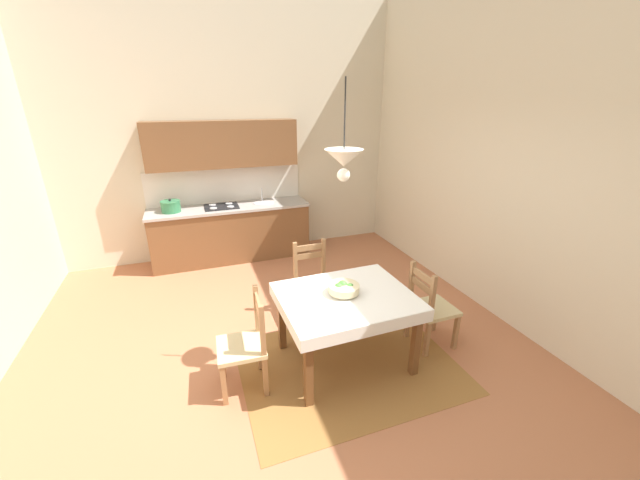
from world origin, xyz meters
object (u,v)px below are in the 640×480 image
kitchen_cabinetry (229,208)px  fruit_bowl (344,288)px  dining_chair_tv_side (246,345)px  dining_chair_window_side (430,308)px  dining_table (346,307)px  dining_chair_kitchen_side (313,282)px  pendant_lamp (344,159)px

kitchen_cabinetry → fruit_bowl: size_ratio=8.33×
dining_chair_tv_side → dining_chair_window_side: bearing=-1.1°
dining_table → dining_chair_kitchen_side: dining_chair_kitchen_side is taller
dining_chair_kitchen_side → fruit_bowl: 0.95m
fruit_bowl → pendant_lamp: pendant_lamp is taller
dining_chair_window_side → pendant_lamp: size_ratio=1.16×
dining_chair_kitchen_side → fruit_bowl: size_ratio=3.10×
dining_table → pendant_lamp: bearing=-158.1°
kitchen_cabinetry → dining_chair_tv_side: 3.10m
dining_chair_tv_side → pendant_lamp: size_ratio=1.16×
fruit_bowl → dining_chair_window_side: bearing=-5.6°
dining_chair_window_side → pendant_lamp: bearing=178.4°
dining_table → pendant_lamp: size_ratio=1.59×
dining_chair_tv_side → kitchen_cabinetry: bearing=85.1°
dining_chair_tv_side → fruit_bowl: 1.04m
dining_table → pendant_lamp: (-0.07, -0.03, 1.42)m
fruit_bowl → dining_table: bearing=-72.2°
dining_table → dining_chair_window_side: (0.95, -0.06, -0.18)m
kitchen_cabinetry → dining_table: bearing=-76.6°
dining_chair_kitchen_side → pendant_lamp: pendant_lamp is taller
kitchen_cabinetry → dining_chair_window_side: size_ratio=2.69×
kitchen_cabinetry → dining_table: (0.72, -3.04, -0.23)m
dining_chair_kitchen_side → fruit_bowl: (0.01, -0.87, 0.37)m
dining_table → dining_chair_window_side: dining_chair_window_side is taller
dining_chair_kitchen_side → pendant_lamp: size_ratio=1.16×
dining_chair_tv_side → dining_chair_window_side: same height
dining_chair_kitchen_side → dining_chair_window_side: same height
dining_chair_tv_side → pendant_lamp: 1.85m
dining_chair_tv_side → dining_chair_window_side: size_ratio=1.00×
dining_chair_window_side → kitchen_cabinetry: bearing=118.4°
kitchen_cabinetry → dining_table: size_ratio=1.95×
dining_chair_kitchen_side → pendant_lamp: (-0.05, -0.94, 1.61)m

